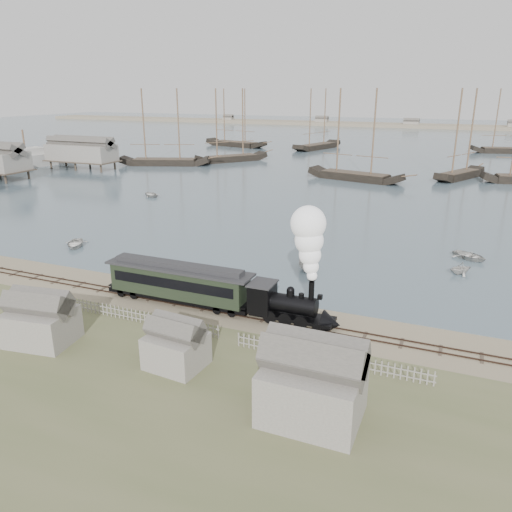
% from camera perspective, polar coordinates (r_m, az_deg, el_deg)
% --- Properties ---
extents(ground, '(600.00, 600.00, 0.00)m').
position_cam_1_polar(ground, '(48.69, -3.66, -5.23)').
color(ground, tan).
rests_on(ground, ground).
extents(harbor_water, '(600.00, 336.00, 0.06)m').
position_cam_1_polar(harbor_water, '(211.68, 17.61, 12.38)').
color(harbor_water, '#4D626F').
rests_on(harbor_water, ground).
extents(rail_track, '(120.00, 1.80, 0.16)m').
position_cam_1_polar(rail_track, '(47.05, -4.75, -6.08)').
color(rail_track, '#35251D').
rests_on(rail_track, ground).
extents(picket_fence_west, '(19.00, 0.10, 1.20)m').
position_cam_1_polar(picket_fence_west, '(46.53, -14.80, -7.03)').
color(picket_fence_west, gray).
rests_on(picket_fence_west, ground).
extents(picket_fence_east, '(15.00, 0.10, 1.20)m').
position_cam_1_polar(picket_fence_east, '(38.53, 8.45, -12.24)').
color(picket_fence_east, gray).
rests_on(picket_fence_east, ground).
extents(shed_left, '(5.00, 4.00, 4.10)m').
position_cam_1_polar(shed_left, '(44.77, -23.09, -9.02)').
color(shed_left, gray).
rests_on(shed_left, ground).
extents(shed_mid, '(4.00, 3.50, 3.60)m').
position_cam_1_polar(shed_mid, '(38.50, -9.00, -12.29)').
color(shed_mid, gray).
rests_on(shed_mid, ground).
extents(shed_right, '(6.00, 5.00, 5.10)m').
position_cam_1_polar(shed_right, '(33.16, 6.34, -17.79)').
color(shed_right, gray).
rests_on(shed_right, ground).
extents(far_spit, '(500.00, 20.00, 1.80)m').
position_cam_1_polar(far_spit, '(291.18, 19.29, 13.66)').
color(far_spit, tan).
rests_on(far_spit, ground).
extents(locomotive, '(8.20, 3.06, 10.22)m').
position_cam_1_polar(locomotive, '(42.25, 5.37, -2.18)').
color(locomotive, black).
rests_on(locomotive, ground).
extents(passenger_coach, '(14.80, 2.85, 3.59)m').
position_cam_1_polar(passenger_coach, '(47.92, -8.81, -2.89)').
color(passenger_coach, black).
rests_on(passenger_coach, ground).
extents(beached_dinghy, '(3.58, 4.02, 0.69)m').
position_cam_1_polar(beached_dinghy, '(48.00, -1.32, -5.11)').
color(beached_dinghy, beige).
rests_on(beached_dinghy, ground).
extents(rowboat_0, '(5.02, 4.64, 0.85)m').
position_cam_1_polar(rowboat_0, '(69.14, -19.99, 1.34)').
color(rowboat_0, beige).
rests_on(rowboat_0, harbor_water).
extents(rowboat_1, '(3.69, 3.70, 1.48)m').
position_cam_1_polar(rowboat_1, '(66.96, 5.40, 2.15)').
color(rowboat_1, beige).
rests_on(rowboat_1, harbor_water).
extents(rowboat_2, '(3.46, 2.16, 1.25)m').
position_cam_1_polar(rowboat_2, '(57.05, 5.50, -0.91)').
color(rowboat_2, beige).
rests_on(rowboat_2, harbor_water).
extents(rowboat_3, '(4.80, 5.15, 0.87)m').
position_cam_1_polar(rowboat_3, '(65.49, 23.24, 0.03)').
color(rowboat_3, beige).
rests_on(rowboat_3, harbor_water).
extents(rowboat_4, '(3.47, 3.53, 1.41)m').
position_cam_1_polar(rowboat_4, '(59.76, 22.34, -1.27)').
color(rowboat_4, beige).
rests_on(rowboat_4, harbor_water).
extents(rowboat_6, '(4.49, 4.88, 0.83)m').
position_cam_1_polar(rowboat_6, '(98.44, -11.94, 6.93)').
color(rowboat_6, beige).
rests_on(rowboat_6, harbor_water).
extents(schooner_0, '(24.57, 13.62, 20.00)m').
position_cam_1_polar(schooner_0, '(138.58, -10.60, 14.28)').
color(schooner_0, black).
rests_on(schooner_0, harbor_water).
extents(schooner_1, '(16.95, 19.82, 20.00)m').
position_cam_1_polar(schooner_1, '(143.83, -2.86, 14.70)').
color(schooner_1, black).
rests_on(schooner_1, harbor_water).
extents(schooner_2, '(22.65, 10.31, 20.00)m').
position_cam_1_polar(schooner_2, '(115.02, 11.51, 13.41)').
color(schooner_2, black).
rests_on(schooner_2, harbor_water).
extents(schooner_3, '(11.24, 17.75, 20.00)m').
position_cam_1_polar(schooner_3, '(123.79, 22.76, 12.72)').
color(schooner_3, black).
rests_on(schooner_3, harbor_water).
extents(schooner_6, '(25.15, 11.30, 20.00)m').
position_cam_1_polar(schooner_6, '(183.23, -2.37, 15.52)').
color(schooner_6, black).
rests_on(schooner_6, harbor_water).
extents(schooner_7, '(12.02, 23.95, 20.00)m').
position_cam_1_polar(schooner_7, '(176.05, 7.13, 15.28)').
color(schooner_7, black).
rests_on(schooner_7, harbor_water).
extents(schooner_8, '(23.02, 10.72, 20.00)m').
position_cam_1_polar(schooner_8, '(182.27, 27.23, 13.56)').
color(schooner_8, black).
rests_on(schooner_8, harbor_water).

